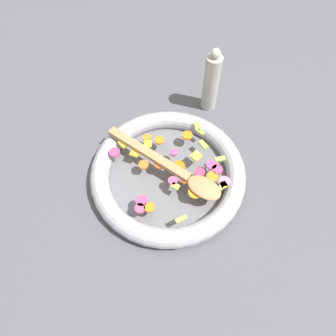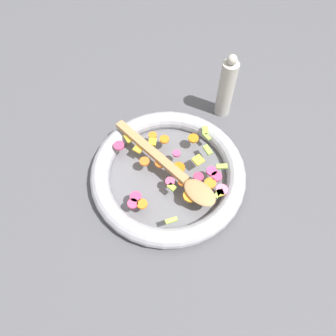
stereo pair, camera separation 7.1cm
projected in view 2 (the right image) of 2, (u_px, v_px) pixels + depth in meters
The scene contains 5 objects.
ground_plane at pixel (168, 178), 0.88m from camera, with size 4.00×4.00×0.00m, color #4C4C51.
skillet at pixel (168, 173), 0.87m from camera, with size 0.41×0.41×0.05m.
chopped_vegetables at pixel (177, 169), 0.84m from camera, with size 0.33×0.32×0.01m.
wooden_spoon at pixel (173, 170), 0.82m from camera, with size 0.35×0.09×0.01m.
pepper_mill at pixel (226, 88), 0.92m from camera, with size 0.05×0.05×0.21m.
Camera 2 is at (0.26, -0.35, 0.77)m, focal length 35.00 mm.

